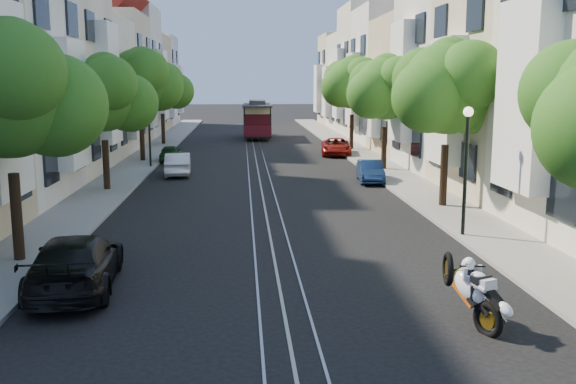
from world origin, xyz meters
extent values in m
plane|color=black|center=(0.00, 28.00, 0.00)|extent=(200.00, 200.00, 0.00)
cube|color=gray|center=(7.25, 28.00, 0.06)|extent=(2.50, 80.00, 0.12)
cube|color=gray|center=(-7.25, 28.00, 0.06)|extent=(2.50, 80.00, 0.12)
cube|color=gray|center=(-0.55, 28.00, 0.01)|extent=(0.06, 80.00, 0.02)
cube|color=gray|center=(0.00, 28.00, 0.01)|extent=(0.06, 80.00, 0.02)
cube|color=gray|center=(0.55, 28.00, 0.01)|extent=(0.06, 80.00, 0.02)
cube|color=tan|center=(0.00, 28.00, 0.00)|extent=(0.08, 80.00, 0.01)
cube|color=white|center=(8.20, 4.00, 4.62)|extent=(0.90, 3.04, 6.05)
cube|color=beige|center=(12.00, 12.00, 5.00)|extent=(7.00, 8.00, 10.00)
cube|color=white|center=(8.20, 12.00, 4.20)|extent=(0.90, 3.04, 5.50)
cube|color=silver|center=(12.00, 20.00, 6.00)|extent=(7.00, 8.00, 12.00)
cube|color=white|center=(8.20, 20.00, 5.04)|extent=(0.90, 3.04, 6.60)
cube|color=#C6B28C|center=(12.00, 28.00, 4.50)|extent=(7.00, 8.00, 9.00)
cube|color=white|center=(8.20, 28.00, 3.78)|extent=(0.90, 3.04, 4.95)
cube|color=white|center=(12.00, 36.00, 5.25)|extent=(7.00, 8.00, 10.50)
cube|color=white|center=(8.20, 36.00, 4.41)|extent=(0.90, 3.04, 5.78)
cube|color=beige|center=(12.00, 44.00, 5.75)|extent=(7.00, 8.00, 11.50)
cube|color=white|center=(8.20, 44.00, 4.83)|extent=(0.90, 3.04, 6.32)
cube|color=silver|center=(12.00, 52.00, 4.75)|extent=(7.00, 8.00, 9.50)
cube|color=white|center=(8.20, 52.00, 3.99)|extent=(0.90, 3.04, 5.23)
cube|color=beige|center=(12.00, 60.00, 5.00)|extent=(7.00, 8.00, 10.00)
cube|color=white|center=(8.20, 60.00, 4.20)|extent=(0.90, 3.04, 5.50)
cube|color=white|center=(-8.20, 12.00, 4.12)|extent=(0.90, 3.04, 5.39)
cube|color=beige|center=(-12.00, 20.00, 5.88)|extent=(7.00, 8.00, 11.76)
cube|color=white|center=(-8.20, 20.00, 4.94)|extent=(0.90, 3.04, 6.47)
cube|color=silver|center=(-12.00, 28.00, 4.41)|extent=(7.00, 8.00, 8.82)
cube|color=white|center=(-8.20, 28.00, 3.70)|extent=(0.90, 3.04, 4.85)
cube|color=beige|center=(-12.00, 36.00, 5.14)|extent=(7.00, 8.00, 10.29)
cube|color=white|center=(-8.20, 36.00, 4.32)|extent=(0.90, 3.04, 5.66)
cube|color=silver|center=(-12.00, 44.00, 5.63)|extent=(7.00, 8.00, 11.27)
cube|color=white|center=(-8.20, 44.00, 4.73)|extent=(0.90, 3.04, 6.20)
cube|color=#C6B28C|center=(-12.00, 52.00, 4.66)|extent=(7.00, 8.00, 9.31)
cube|color=white|center=(-8.20, 52.00, 3.91)|extent=(0.90, 3.04, 5.12)
cube|color=white|center=(-12.00, 60.00, 4.90)|extent=(7.00, 8.00, 9.80)
cube|color=white|center=(-8.20, 60.00, 4.12)|extent=(0.90, 3.04, 5.39)
cylinder|color=black|center=(7.20, 9.00, 1.34)|extent=(0.30, 0.30, 2.45)
sphere|color=#275415|center=(7.20, 9.00, 4.81)|extent=(3.64, 3.64, 3.64)
sphere|color=#275415|center=(8.30, 9.50, 4.41)|extent=(2.91, 2.91, 2.91)
sphere|color=#275415|center=(6.25, 8.30, 4.51)|extent=(2.84, 2.84, 2.84)
sphere|color=#275415|center=(7.30, 9.10, 5.71)|extent=(2.18, 2.18, 2.18)
cylinder|color=black|center=(7.20, 20.00, 1.31)|extent=(0.30, 0.30, 2.38)
sphere|color=#275415|center=(7.20, 20.00, 4.68)|extent=(3.54, 3.54, 3.54)
sphere|color=#275415|center=(8.30, 20.50, 4.28)|extent=(2.83, 2.83, 2.83)
sphere|color=#275415|center=(6.25, 19.30, 4.38)|extent=(2.76, 2.76, 2.76)
sphere|color=#275415|center=(7.30, 20.10, 5.58)|extent=(2.12, 2.12, 2.12)
cylinder|color=black|center=(7.20, 31.00, 1.38)|extent=(0.30, 0.30, 2.52)
sphere|color=#275415|center=(7.20, 31.00, 4.94)|extent=(3.74, 3.74, 3.74)
sphere|color=#275415|center=(8.30, 31.50, 4.54)|extent=(3.00, 3.00, 3.00)
sphere|color=#275415|center=(6.25, 30.30, 4.64)|extent=(2.92, 2.92, 2.92)
sphere|color=#275415|center=(7.30, 31.10, 5.84)|extent=(2.25, 2.25, 2.25)
cylinder|color=black|center=(-7.20, 2.00, 1.34)|extent=(0.30, 0.30, 2.45)
sphere|color=#275415|center=(-7.20, 2.00, 4.81)|extent=(3.64, 3.64, 3.64)
sphere|color=#275415|center=(-6.10, 2.50, 4.41)|extent=(2.91, 2.91, 2.91)
sphere|color=#275415|center=(-7.10, 2.10, 5.71)|extent=(2.18, 2.18, 2.18)
cylinder|color=black|center=(-7.20, 14.00, 1.26)|extent=(0.30, 0.30, 2.27)
sphere|color=#275415|center=(-7.20, 14.00, 4.47)|extent=(3.38, 3.38, 3.38)
sphere|color=#275415|center=(-6.10, 14.50, 4.07)|extent=(2.70, 2.70, 2.70)
sphere|color=#275415|center=(-8.15, 13.30, 4.17)|extent=(2.64, 2.64, 2.64)
sphere|color=#275415|center=(-7.10, 14.10, 5.38)|extent=(2.03, 2.03, 2.03)
cylinder|color=black|center=(-7.20, 25.00, 1.43)|extent=(0.30, 0.30, 2.62)
sphere|color=#275415|center=(-7.20, 25.00, 5.14)|extent=(3.90, 3.90, 3.90)
sphere|color=#275415|center=(-6.10, 25.50, 4.74)|extent=(3.12, 3.12, 3.12)
sphere|color=#275415|center=(-8.15, 24.30, 4.84)|extent=(3.04, 3.04, 3.04)
sphere|color=#275415|center=(-7.10, 25.10, 6.04)|extent=(2.34, 2.34, 2.34)
cylinder|color=black|center=(-7.20, 36.00, 1.31)|extent=(0.30, 0.30, 2.38)
sphere|color=#275415|center=(-7.20, 36.00, 4.68)|extent=(3.54, 3.54, 3.54)
sphere|color=#275415|center=(-6.10, 36.50, 4.28)|extent=(2.83, 2.83, 2.83)
sphere|color=#275415|center=(-8.15, 35.30, 4.38)|extent=(2.76, 2.76, 2.76)
sphere|color=#275415|center=(-7.10, 36.10, 5.58)|extent=(2.12, 2.12, 2.12)
cylinder|color=black|center=(6.30, 4.00, 2.12)|extent=(0.12, 0.12, 4.00)
sphere|color=#FFF2CC|center=(6.30, 4.00, 4.12)|extent=(0.32, 0.32, 0.32)
cylinder|color=black|center=(-6.30, 22.00, 2.12)|extent=(0.12, 0.12, 4.00)
sphere|color=#FFF2CC|center=(-6.30, 22.00, 4.12)|extent=(0.32, 0.32, 0.32)
torus|color=black|center=(4.04, -4.00, 0.31)|extent=(0.46, 0.77, 0.77)
torus|color=black|center=(3.54, -2.90, 1.07)|extent=(0.23, 0.76, 0.75)
ellipsoid|color=white|center=(3.81, -3.51, 0.86)|extent=(0.85, 1.15, 0.94)
ellipsoid|color=white|center=(3.93, -3.75, 1.05)|extent=(0.59, 0.68, 0.53)
cube|color=black|center=(4.10, -4.13, 0.82)|extent=(0.42, 0.58, 0.39)
cube|color=silver|center=(3.94, -3.78, 1.04)|extent=(0.54, 0.65, 0.23)
sphere|color=black|center=(3.80, -3.47, 1.13)|extent=(0.27, 0.27, 0.27)
cube|color=black|center=(0.50, 42.00, 0.45)|extent=(2.47, 8.08, 0.30)
cube|color=#4A0C16|center=(0.50, 42.00, 1.66)|extent=(2.51, 5.07, 2.41)
cube|color=beige|center=(0.50, 42.00, 2.56)|extent=(2.56, 5.12, 0.60)
cube|color=#2D2D30|center=(0.50, 42.00, 2.96)|extent=(2.67, 8.09, 0.18)
cube|color=#2D2D30|center=(0.50, 42.00, 3.21)|extent=(1.50, 4.55, 0.35)
imported|color=#0D1F45|center=(5.60, 15.88, 0.55)|extent=(1.44, 3.42, 1.10)
imported|color=maroon|center=(5.60, 27.86, 0.59)|extent=(2.42, 4.47, 1.19)
imported|color=black|center=(-4.99, -0.50, 0.69)|extent=(2.31, 4.89, 1.38)
imported|color=silver|center=(-4.40, 19.03, 0.62)|extent=(1.54, 3.82, 1.23)
imported|color=#173816|center=(-5.44, 25.10, 0.54)|extent=(1.29, 3.17, 1.08)
camera|label=1|loc=(-0.88, -16.02, 5.09)|focal=40.00mm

